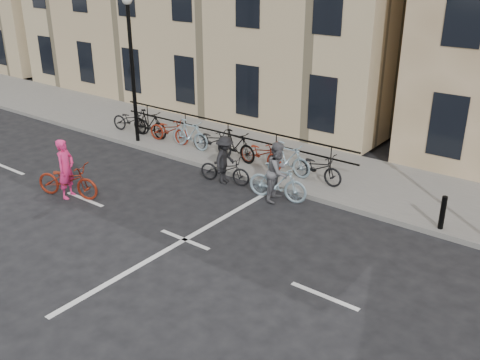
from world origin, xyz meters
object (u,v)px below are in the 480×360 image
Objects in this scene: lamp_post at (131,51)px; cyclist_grey at (278,177)px; cyclist_dark at (225,165)px; cyclist_pink at (67,177)px.

lamp_post is 2.79× the size of cyclist_grey.
lamp_post is at bearing 68.58° from cyclist_dark.
cyclist_grey is at bearing -7.72° from lamp_post.
cyclist_dark is (-2.01, 0.05, -0.12)m from cyclist_grey.
cyclist_pink is (1.97, -4.55, -2.87)m from lamp_post.
cyclist_pink is 1.12× the size of cyclist_grey.
lamp_post is at bearing 4.19° from cyclist_pink.
cyclist_dark is at bearing -10.21° from lamp_post.
lamp_post is 7.59m from cyclist_grey.
cyclist_grey is (7.00, -0.95, -2.77)m from lamp_post.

